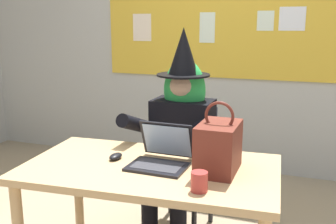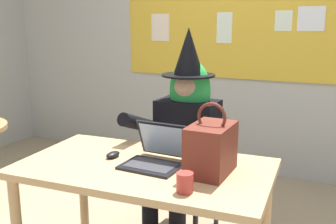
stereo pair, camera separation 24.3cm
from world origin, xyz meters
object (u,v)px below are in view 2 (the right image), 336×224
desk_main (145,180)px  chair_at_desk (192,161)px  person_costumed (184,126)px  laptop (156,156)px  coffee_mug (185,183)px  handbag (211,148)px  computer_mouse (113,155)px

desk_main → chair_at_desk: chair_at_desk is taller
desk_main → person_costumed: size_ratio=0.99×
laptop → coffee_mug: (0.29, -0.27, -0.00)m
desk_main → handbag: 0.43m
chair_at_desk → handbag: 0.88m
laptop → handbag: (0.32, 0.01, 0.08)m
chair_at_desk → computer_mouse: (-0.20, -0.72, 0.24)m
desk_main → chair_at_desk: 0.76m
chair_at_desk → person_costumed: (-0.01, -0.12, 0.29)m
person_costumed → laptop: bearing=8.9°
desk_main → chair_at_desk: size_ratio=1.62×
desk_main → laptop: laptop is taller
person_costumed → laptop: 0.59m
coffee_mug → laptop: bearing=137.3°
desk_main → person_costumed: 0.65m
coffee_mug → person_costumed: bearing=113.8°
laptop → desk_main: bearing=-142.2°
handbag → coffee_mug: bearing=-94.7°
coffee_mug → computer_mouse: bearing=155.4°
person_costumed → laptop: (0.09, -0.59, -0.02)m
handbag → laptop: bearing=-177.8°
computer_mouse → coffee_mug: coffee_mug is taller
chair_at_desk → person_costumed: bearing=1.6°
person_costumed → computer_mouse: bearing=-17.4°
chair_at_desk → person_costumed: person_costumed is taller
desk_main → person_costumed: (-0.03, 0.63, 0.16)m
chair_at_desk → handbag: size_ratio=2.36×
handbag → computer_mouse: bearing=-178.0°
handbag → desk_main: bearing=-172.1°
person_costumed → handbag: size_ratio=3.86×
chair_at_desk → person_costumed: size_ratio=0.61×
chair_at_desk → coffee_mug: size_ratio=9.39×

